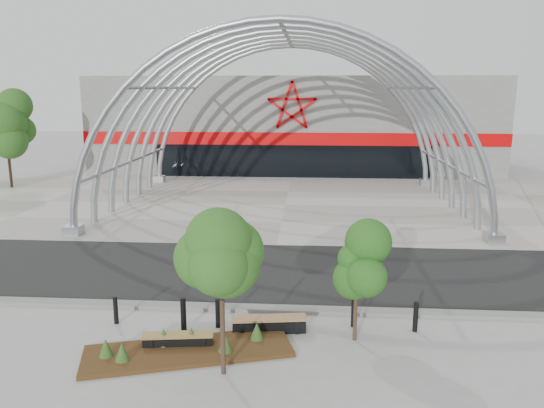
% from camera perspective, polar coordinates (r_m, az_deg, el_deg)
% --- Properties ---
extents(ground, '(140.00, 140.00, 0.00)m').
position_cam_1_polar(ground, '(17.71, -0.94, -11.04)').
color(ground, '#979792').
rests_on(ground, ground).
extents(road, '(140.00, 7.00, 0.02)m').
position_cam_1_polar(road, '(20.96, -0.10, -7.23)').
color(road, black).
rests_on(road, ground).
extents(forecourt, '(60.00, 17.00, 0.04)m').
position_cam_1_polar(forecourt, '(32.49, 1.45, -0.12)').
color(forecourt, '#9A968B').
rests_on(forecourt, ground).
extents(kerb, '(60.00, 0.50, 0.12)m').
position_cam_1_polar(kerb, '(17.46, -1.02, -11.19)').
color(kerb, slate).
rests_on(kerb, ground).
extents(arena_building, '(34.00, 15.24, 8.00)m').
position_cam_1_polar(arena_building, '(49.76, 2.45, 8.84)').
color(arena_building, slate).
rests_on(arena_building, ground).
extents(vault_canopy, '(20.80, 15.80, 20.36)m').
position_cam_1_polar(vault_canopy, '(32.49, 1.45, -0.12)').
color(vault_canopy, '#9BA1A5').
rests_on(vault_canopy, ground).
extents(planting_bed, '(5.83, 3.24, 0.59)m').
position_cam_1_polar(planting_bed, '(15.07, -9.27, -15.04)').
color(planting_bed, '#36240C').
rests_on(planting_bed, ground).
extents(street_tree_0, '(1.69, 1.69, 3.86)m').
position_cam_1_polar(street_tree_0, '(12.92, -5.47, -6.95)').
color(street_tree_0, '#302119').
rests_on(street_tree_0, ground).
extents(street_tree_1, '(1.38, 1.38, 3.26)m').
position_cam_1_polar(street_tree_1, '(14.91, 9.15, -6.16)').
color(street_tree_1, '#332716').
rests_on(street_tree_1, ground).
extents(bench_0, '(1.99, 0.68, 0.41)m').
position_cam_1_polar(bench_0, '(15.35, -10.07, -14.30)').
color(bench_0, black).
rests_on(bench_0, ground).
extents(bench_1, '(2.25, 0.79, 0.46)m').
position_cam_1_polar(bench_1, '(15.99, -0.32, -12.85)').
color(bench_1, black).
rests_on(bench_1, ground).
extents(bollard_0, '(0.14, 0.14, 0.87)m').
position_cam_1_polar(bollard_0, '(17.10, -16.46, -10.89)').
color(bollard_0, black).
rests_on(bollard_0, ground).
extents(bollard_1, '(0.17, 0.17, 1.03)m').
position_cam_1_polar(bollard_1, '(16.14, -9.51, -11.64)').
color(bollard_1, black).
rests_on(bollard_1, ground).
extents(bollard_2, '(0.14, 0.14, 0.90)m').
position_cam_1_polar(bollard_2, '(16.26, -5.85, -11.60)').
color(bollard_2, black).
rests_on(bollard_2, ground).
extents(bollard_3, '(0.14, 0.14, 0.88)m').
position_cam_1_polar(bollard_3, '(16.40, 8.75, -11.50)').
color(bollard_3, black).
rests_on(bollard_3, ground).
extents(bollard_4, '(0.15, 0.15, 0.92)m').
position_cam_1_polar(bollard_4, '(16.47, 15.19, -11.63)').
color(bollard_4, black).
rests_on(bollard_4, ground).
extents(bg_tree_0, '(3.00, 3.00, 6.45)m').
position_cam_1_polar(bg_tree_0, '(42.14, -26.77, 7.79)').
color(bg_tree_0, black).
rests_on(bg_tree_0, ground).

